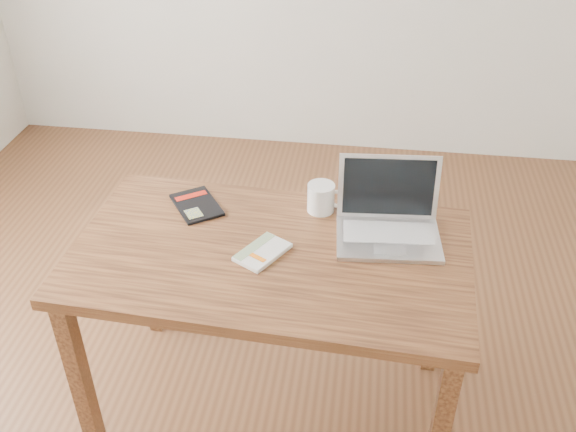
# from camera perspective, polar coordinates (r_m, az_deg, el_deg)

# --- Properties ---
(room) EXTENTS (4.04, 4.04, 2.70)m
(room) POSITION_cam_1_polar(r_m,az_deg,el_deg) (1.95, -5.71, 14.41)
(room) COLOR brown
(room) RESTS_ON ground
(desk) EXTENTS (1.32, 0.80, 0.75)m
(desk) POSITION_cam_1_polar(r_m,az_deg,el_deg) (2.14, -1.56, -5.00)
(desk) COLOR #553019
(desk) RESTS_ON ground
(white_guidebook) EXTENTS (0.18, 0.21, 0.02)m
(white_guidebook) POSITION_cam_1_polar(r_m,az_deg,el_deg) (2.06, -2.28, -3.23)
(white_guidebook) COLOR silver
(white_guidebook) RESTS_ON desk
(black_guidebook) EXTENTS (0.23, 0.25, 0.01)m
(black_guidebook) POSITION_cam_1_polar(r_m,az_deg,el_deg) (2.31, -8.13, 0.99)
(black_guidebook) COLOR black
(black_guidebook) RESTS_ON desk
(laptop) EXTENTS (0.36, 0.30, 0.24)m
(laptop) POSITION_cam_1_polar(r_m,az_deg,el_deg) (2.16, 8.91, -0.35)
(laptop) COLOR silver
(laptop) RESTS_ON desk
(coffee_mug) EXTENTS (0.14, 0.10, 0.10)m
(coffee_mug) POSITION_cam_1_polar(r_m,az_deg,el_deg) (2.24, 3.03, 1.67)
(coffee_mug) COLOR white
(coffee_mug) RESTS_ON desk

